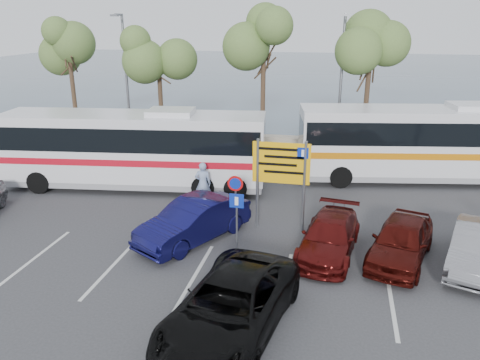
% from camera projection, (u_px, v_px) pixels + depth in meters
% --- Properties ---
extents(ground, '(120.00, 120.00, 0.00)m').
position_uv_depth(ground, '(238.00, 265.00, 15.82)').
color(ground, '#353538').
rests_on(ground, ground).
extents(kerb_strip, '(44.00, 2.40, 0.15)m').
position_uv_depth(kerb_strip, '(286.00, 153.00, 28.73)').
color(kerb_strip, gray).
rests_on(kerb_strip, ground).
extents(seawall, '(48.00, 0.80, 0.60)m').
position_uv_depth(seawall, '(290.00, 141.00, 30.51)').
color(seawall, gray).
rests_on(seawall, ground).
extents(sea, '(140.00, 140.00, 0.00)m').
position_uv_depth(sea, '(321.00, 73.00, 71.27)').
color(sea, '#394E5C').
rests_on(sea, ground).
extents(tree_far_left, '(3.20, 3.20, 7.60)m').
position_uv_depth(tree_far_left, '(68.00, 44.00, 29.44)').
color(tree_far_left, '#382619').
rests_on(tree_far_left, kerb_strip).
extents(tree_left, '(3.20, 3.20, 7.20)m').
position_uv_depth(tree_left, '(158.00, 51.00, 28.37)').
color(tree_left, '#382619').
rests_on(tree_left, kerb_strip).
extents(tree_mid, '(3.20, 3.20, 8.00)m').
position_uv_depth(tree_mid, '(264.00, 41.00, 26.88)').
color(tree_mid, '#382619').
rests_on(tree_mid, kerb_strip).
extents(tree_right, '(3.20, 3.20, 7.40)m').
position_uv_depth(tree_right, '(371.00, 51.00, 25.85)').
color(tree_right, '#382619').
rests_on(tree_right, kerb_strip).
extents(street_lamp_left, '(0.45, 1.15, 8.01)m').
position_uv_depth(street_lamp_left, '(126.00, 75.00, 28.78)').
color(street_lamp_left, slate).
rests_on(street_lamp_left, kerb_strip).
extents(street_lamp_right, '(0.45, 1.15, 8.01)m').
position_uv_depth(street_lamp_right, '(341.00, 80.00, 26.22)').
color(street_lamp_right, slate).
rests_on(street_lamp_right, kerb_strip).
extents(direction_sign, '(2.20, 0.12, 3.60)m').
position_uv_depth(direction_sign, '(281.00, 170.00, 17.78)').
color(direction_sign, slate).
rests_on(direction_sign, ground).
extents(sign_no_stop, '(0.60, 0.08, 2.35)m').
position_uv_depth(sign_no_stop, '(235.00, 195.00, 17.63)').
color(sign_no_stop, slate).
rests_on(sign_no_stop, ground).
extents(sign_parking, '(0.50, 0.07, 2.25)m').
position_uv_depth(sign_parking, '(237.00, 215.00, 16.11)').
color(sign_parking, slate).
rests_on(sign_parking, ground).
extents(lane_markings, '(12.02, 4.20, 0.01)m').
position_uv_depth(lane_markings, '(197.00, 276.00, 15.12)').
color(lane_markings, silver).
rests_on(lane_markings, ground).
extents(coach_bus_left, '(12.73, 4.20, 3.90)m').
position_uv_depth(coach_bus_left, '(135.00, 152.00, 22.52)').
color(coach_bus_left, silver).
rests_on(coach_bus_left, ground).
extents(coach_bus_right, '(13.03, 4.85, 3.97)m').
position_uv_depth(coach_bus_right, '(428.00, 146.00, 23.44)').
color(coach_bus_right, silver).
rests_on(coach_bus_right, ground).
extents(car_blue, '(3.73, 4.93, 1.56)m').
position_uv_depth(car_blue, '(194.00, 221.00, 17.34)').
color(car_blue, '#0D0D40').
rests_on(car_blue, ground).
extents(car_maroon, '(2.40, 4.62, 1.28)m').
position_uv_depth(car_maroon, '(329.00, 236.00, 16.41)').
color(car_maroon, '#4F0E0D').
rests_on(car_maroon, ground).
extents(car_red, '(2.91, 4.66, 1.48)m').
position_uv_depth(car_red, '(401.00, 240.00, 15.90)').
color(car_red, '#400C09').
rests_on(car_red, ground).
extents(suv_black, '(3.42, 5.82, 1.52)m').
position_uv_depth(suv_black, '(231.00, 306.00, 12.22)').
color(suv_black, black).
rests_on(suv_black, ground).
extents(car_silver_b, '(2.79, 4.59, 1.43)m').
position_uv_depth(car_silver_b, '(477.00, 248.00, 15.44)').
color(car_silver_b, gray).
rests_on(car_silver_b, ground).
extents(pedestrian_near, '(0.77, 0.56, 1.96)m').
position_uv_depth(pedestrian_near, '(203.00, 184.00, 20.64)').
color(pedestrian_near, '#8499C0').
rests_on(pedestrian_near, ground).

